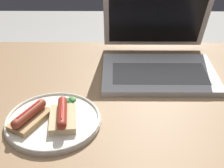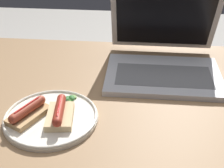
# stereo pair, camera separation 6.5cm
# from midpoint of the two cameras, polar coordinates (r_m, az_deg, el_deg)

# --- Properties ---
(desk) EXTENTS (1.42, 0.78, 0.74)m
(desk) POSITION_cam_midpoint_polar(r_m,az_deg,el_deg) (0.97, 1.91, -5.16)
(desk) COLOR #93704C
(desk) RESTS_ON ground_plane
(laptop) EXTENTS (0.37, 0.35, 0.25)m
(laptop) POSITION_cam_midpoint_polar(r_m,az_deg,el_deg) (1.07, 11.10, 4.46)
(laptop) COLOR #B7B7BC
(laptop) RESTS_ON desk
(plate) EXTENTS (0.25, 0.25, 0.02)m
(plate) POSITION_cam_midpoint_polar(r_m,az_deg,el_deg) (0.85, -8.93, -6.06)
(plate) COLOR silver
(plate) RESTS_ON desk
(sausage_toast_left) EXTENTS (0.08, 0.13, 0.04)m
(sausage_toast_left) POSITION_cam_midpoint_polar(r_m,az_deg,el_deg) (0.82, -7.31, -5.42)
(sausage_toast_left) COLOR #D6B784
(sausage_toast_left) RESTS_ON plate
(sausage_toast_middle) EXTENTS (0.11, 0.13, 0.04)m
(sausage_toast_middle) POSITION_cam_midpoint_polar(r_m,az_deg,el_deg) (0.84, -12.99, -5.11)
(sausage_toast_middle) COLOR tan
(sausage_toast_middle) RESTS_ON plate
(salad_pile) EXTENTS (0.05, 0.07, 0.01)m
(salad_pile) POSITION_cam_midpoint_polar(r_m,az_deg,el_deg) (0.90, -6.12, -2.98)
(salad_pile) COLOR #387A33
(salad_pile) RESTS_ON plate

